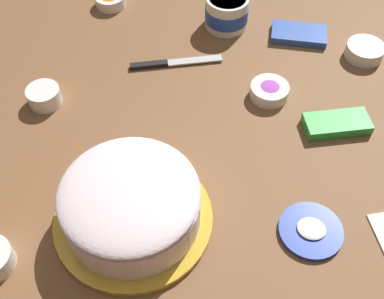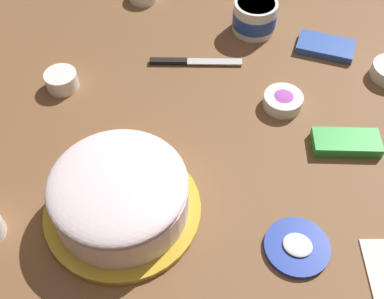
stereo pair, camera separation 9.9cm
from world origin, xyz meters
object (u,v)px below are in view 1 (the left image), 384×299
sprinkle_bowl_orange (110,0)px  candy_box_lower (337,124)px  frosted_cake (131,205)px  sprinkle_bowl_blue (44,96)px  spreading_knife (168,63)px  candy_box_upper (299,34)px  frosting_tub (227,11)px  sprinkle_bowl_rainbow (269,91)px  sprinkle_bowl_green (365,51)px  frosting_tub_lid (311,230)px

sprinkle_bowl_orange → candy_box_lower: size_ratio=0.58×
frosted_cake → sprinkle_bowl_blue: bearing=136.1°
spreading_knife → candy_box_upper: 0.37m
sprinkle_bowl_orange → candy_box_upper: bearing=-5.3°
frosting_tub → candy_box_lower: (0.30, -0.33, -0.03)m
sprinkle_bowl_blue → candy_box_upper: (0.58, 0.35, -0.01)m
frosted_cake → sprinkle_bowl_orange: 0.72m
frosting_tub → sprinkle_bowl_rainbow: bearing=-61.7°
spreading_knife → candy_box_upper: candy_box_upper is taller
frosted_cake → spreading_knife: 0.46m
frosting_tub → spreading_knife: (-0.12, -0.19, -0.04)m
sprinkle_bowl_green → candy_box_lower: size_ratio=0.66×
frosted_cake → sprinkle_bowl_blue: frosted_cake is taller
candy_box_upper → frosted_cake: bearing=-116.2°
sprinkle_bowl_green → frosted_cake: bearing=-129.0°
frosting_tub_lid → frosting_tub: bearing=111.9°
frosted_cake → spreading_knife: size_ratio=1.35×
spreading_knife → candy_box_upper: bearing=27.8°
frosting_tub → candy_box_upper: frosting_tub is taller
sprinkle_bowl_blue → candy_box_upper: bearing=31.1°
spreading_knife → candy_box_upper: size_ratio=1.59×
sprinkle_bowl_orange → sprinkle_bowl_blue: sprinkle_bowl_blue is taller
spreading_knife → sprinkle_bowl_green: 0.51m
frosting_tub_lid → candy_box_lower: size_ratio=0.85×
sprinkle_bowl_orange → frosting_tub_lid: bearing=-47.7°
frosted_cake → sprinkle_bowl_rainbow: frosted_cake is taller
frosting_tub_lid → spreading_knife: 0.56m
candy_box_upper → sprinkle_bowl_green: bearing=-17.2°
candy_box_upper → sprinkle_bowl_blue: bearing=-149.7°
sprinkle_bowl_blue → sprinkle_bowl_rainbow: bearing=12.4°
frosted_cake → candy_box_lower: bearing=38.6°
sprinkle_bowl_orange → frosting_tub: bearing=-5.5°
candy_box_upper → sprinkle_bowl_rainbow: bearing=-105.5°
sprinkle_bowl_rainbow → candy_box_upper: size_ratio=0.63×
frosted_cake → candy_box_lower: size_ratio=2.12×
frosted_cake → sprinkle_bowl_rainbow: size_ratio=3.38×
sprinkle_bowl_rainbow → sprinkle_bowl_blue: sprinkle_bowl_blue is taller
candy_box_lower → sprinkle_bowl_orange: bearing=132.7°
frosting_tub_lid → candy_box_lower: bearing=79.7°
frosting_tub → candy_box_lower: bearing=-48.1°
frosting_tub_lid → spreading_knife: bearing=131.3°
candy_box_upper → frosting_tub: bearing=174.0°
frosted_cake → candy_box_lower: (0.39, 0.31, -0.04)m
frosted_cake → candy_box_lower: frosted_cake is taller
frosting_tub → candy_box_upper: size_ratio=0.81×
frosting_tub → frosting_tub_lid: bearing=-68.1°
spreading_knife → sprinkle_bowl_rainbow: sprinkle_bowl_rainbow is taller
spreading_knife → sprinkle_bowl_orange: sprinkle_bowl_orange is taller
sprinkle_bowl_orange → sprinkle_bowl_rainbow: sprinkle_bowl_orange is taller
sprinkle_bowl_orange → sprinkle_bowl_green: size_ratio=0.88×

